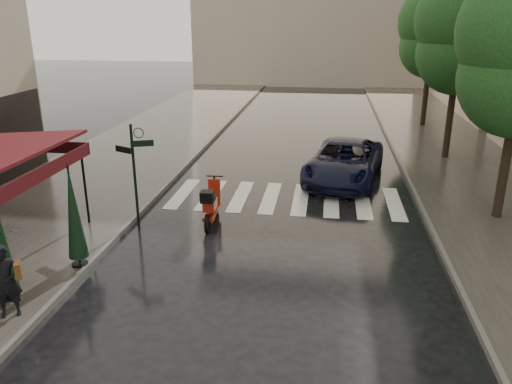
% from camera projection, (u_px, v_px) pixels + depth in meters
% --- Properties ---
extents(ground, '(120.00, 120.00, 0.00)m').
position_uv_depth(ground, '(142.00, 277.00, 12.07)').
color(ground, black).
rests_on(ground, ground).
extents(sidewalk_near, '(6.00, 60.00, 0.12)m').
position_uv_depth(sidewalk_near, '(141.00, 147.00, 23.85)').
color(sidewalk_near, '#38332D').
rests_on(sidewalk_near, ground).
extents(sidewalk_far, '(5.50, 60.00, 0.12)m').
position_uv_depth(sidewalk_far, '(462.00, 159.00, 21.89)').
color(sidewalk_far, '#38332D').
rests_on(sidewalk_far, ground).
extents(curb_near, '(0.12, 60.00, 0.16)m').
position_uv_depth(curb_near, '(203.00, 149.00, 23.44)').
color(curb_near, '#595651').
rests_on(curb_near, ground).
extents(curb_far, '(0.12, 60.00, 0.16)m').
position_uv_depth(curb_far, '(397.00, 156.00, 22.26)').
color(curb_far, '#595651').
rests_on(curb_far, ground).
extents(crosswalk, '(7.85, 3.20, 0.01)m').
position_uv_depth(crosswalk, '(285.00, 198.00, 17.27)').
color(crosswalk, silver).
rests_on(crosswalk, ground).
extents(signpost, '(1.17, 0.29, 3.10)m').
position_uv_depth(signpost, '(134.00, 167.00, 14.42)').
color(signpost, black).
rests_on(signpost, ground).
extents(tree_mid, '(3.80, 3.80, 8.34)m').
position_uv_depth(tree_mid, '(462.00, 26.00, 20.15)').
color(tree_mid, black).
rests_on(tree_mid, sidewalk_far).
extents(tree_far, '(3.80, 3.80, 8.16)m').
position_uv_depth(tree_far, '(433.00, 26.00, 26.71)').
color(tree_far, black).
rests_on(tree_far, sidewalk_far).
extents(scooter, '(0.53, 1.98, 1.30)m').
position_uv_depth(scooter, '(211.00, 205.00, 14.97)').
color(scooter, black).
rests_on(scooter, ground).
extents(parked_car, '(3.46, 5.78, 1.50)m').
position_uv_depth(parked_car, '(344.00, 161.00, 18.97)').
color(parked_car, black).
rests_on(parked_car, ground).
extents(parasol_front, '(0.42, 0.42, 2.36)m').
position_uv_depth(parasol_front, '(2.00, 245.00, 10.53)').
color(parasol_front, black).
rests_on(parasol_front, sidewalk_near).
extents(parasol_back, '(0.48, 0.48, 2.57)m').
position_uv_depth(parasol_back, '(74.00, 213.00, 11.94)').
color(parasol_back, black).
rests_on(parasol_back, sidewalk_near).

